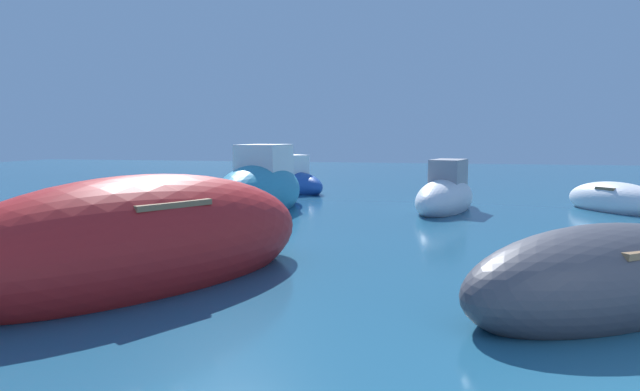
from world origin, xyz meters
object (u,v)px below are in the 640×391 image
(moored_boat_0, at_px, (145,244))
(moored_boat_4, at_px, (445,196))
(moored_boat_1, at_px, (602,281))
(moored_boat_5, at_px, (297,182))
(moored_boat_6, at_px, (260,189))
(moored_boat_9, at_px, (615,201))

(moored_boat_0, distance_m, moored_boat_4, 9.93)
(moored_boat_0, relative_size, moored_boat_4, 1.56)
(moored_boat_0, height_order, moored_boat_1, moored_boat_0)
(moored_boat_5, bearing_deg, moored_boat_6, -42.67)
(moored_boat_1, bearing_deg, moored_boat_6, -84.00)
(moored_boat_1, distance_m, moored_boat_6, 10.68)
(moored_boat_4, relative_size, moored_boat_9, 1.23)
(moored_boat_0, xyz_separation_m, moored_boat_5, (-1.09, 12.83, -0.18))
(moored_boat_1, height_order, moored_boat_6, moored_boat_6)
(moored_boat_0, distance_m, moored_boat_5, 12.88)
(moored_boat_1, height_order, moored_boat_9, moored_boat_1)
(moored_boat_5, bearing_deg, moored_boat_9, 29.06)
(moored_boat_1, distance_m, moored_boat_5, 14.80)
(moored_boat_5, bearing_deg, moored_boat_1, -14.83)
(moored_boat_0, distance_m, moored_boat_9, 13.59)
(moored_boat_4, xyz_separation_m, moored_boat_5, (-5.64, 4.01, -0.04))
(moored_boat_0, bearing_deg, moored_boat_4, 3.08)
(moored_boat_4, bearing_deg, moored_boat_1, 27.43)
(moored_boat_0, distance_m, moored_boat_6, 7.94)
(moored_boat_1, relative_size, moored_boat_5, 1.40)
(moored_boat_6, distance_m, moored_boat_9, 10.52)
(moored_boat_0, xyz_separation_m, moored_boat_9, (9.43, 9.78, -0.27))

